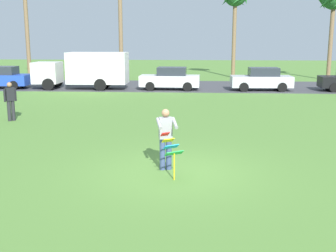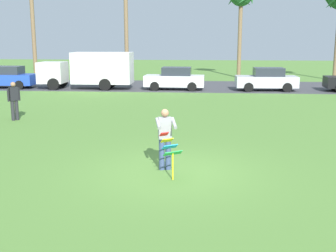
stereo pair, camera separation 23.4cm
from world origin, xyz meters
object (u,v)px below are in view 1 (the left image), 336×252
object	(u,v)px
palm_tree_far_left	(334,1)
kite_held	(171,148)
parked_car_blue	(1,78)
parked_truck_white_box	(86,69)
parked_car_silver	(262,79)
parked_car_white	(170,79)
person_walker_near	(10,100)
person_kite_flyer	(166,137)

from	to	relation	value
palm_tree_far_left	kite_held	bearing A→B (deg)	-113.55
parked_car_blue	parked_truck_white_box	xyz separation A→B (m)	(6.34, -0.00, 0.64)
parked_car_silver	palm_tree_far_left	bearing A→B (deg)	49.25
parked_car_blue	parked_car_white	bearing A→B (deg)	-0.00
parked_truck_white_box	parked_car_white	xyz separation A→B (m)	(6.02, -0.00, -0.64)
parked_car_blue	person_walker_near	size ratio (longest dim) A/B	2.43
parked_car_silver	person_walker_near	distance (m)	17.60
person_kite_flyer	kite_held	size ratio (longest dim) A/B	1.45
parked_truck_white_box	person_walker_near	distance (m)	12.13
kite_held	person_walker_near	bearing A→B (deg)	135.30
kite_held	parked_car_silver	xyz separation A→B (m)	(5.16, 19.65, -0.04)
person_walker_near	parked_truck_white_box	bearing A→B (deg)	88.40
person_walker_near	kite_held	bearing A→B (deg)	-44.70
parked_car_blue	parked_car_white	size ratio (longest dim) A/B	0.99
parked_car_white	palm_tree_far_left	xyz separation A→B (m)	(13.30, 8.00, 5.88)
person_kite_flyer	parked_car_blue	xyz separation A→B (m)	(-13.42, 18.91, -0.18)
parked_truck_white_box	parked_car_silver	size ratio (longest dim) A/B	1.57
parked_car_white	kite_held	bearing A→B (deg)	-86.35
parked_truck_white_box	palm_tree_far_left	size ratio (longest dim) A/B	0.83
palm_tree_far_left	person_walker_near	xyz separation A→B (m)	(-19.66, -20.11, -5.72)
parked_car_silver	palm_tree_far_left	distance (m)	12.08
palm_tree_far_left	person_kite_flyer	bearing A→B (deg)	-114.47
parked_car_blue	parked_truck_white_box	world-z (taller)	parked_truck_white_box
kite_held	parked_car_silver	bearing A→B (deg)	75.28
parked_car_white	person_walker_near	distance (m)	13.68
parked_truck_white_box	parked_car_white	bearing A→B (deg)	-0.01
kite_held	parked_car_blue	size ratio (longest dim) A/B	0.28
kite_held	palm_tree_far_left	xyz separation A→B (m)	(12.05, 27.64, 5.84)
kite_held	parked_car_silver	size ratio (longest dim) A/B	0.28
kite_held	parked_car_silver	distance (m)	20.31
person_kite_flyer	parked_car_blue	bearing A→B (deg)	125.35
person_walker_near	palm_tree_far_left	bearing A→B (deg)	45.66
parked_car_white	parked_car_silver	size ratio (longest dim) A/B	1.00
kite_held	palm_tree_far_left	world-z (taller)	palm_tree_far_left
kite_held	parked_truck_white_box	distance (m)	20.96
kite_held	person_walker_near	world-z (taller)	person_walker_near
parked_car_blue	parked_car_white	world-z (taller)	same
person_kite_flyer	kite_held	xyz separation A→B (m)	(0.20, -0.74, -0.14)
parked_car_white	person_walker_near	bearing A→B (deg)	-117.68
kite_held	parked_truck_white_box	size ratio (longest dim) A/B	0.18
person_kite_flyer	kite_held	bearing A→B (deg)	-75.09
kite_held	person_walker_near	xyz separation A→B (m)	(-7.61, 7.53, 0.12)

